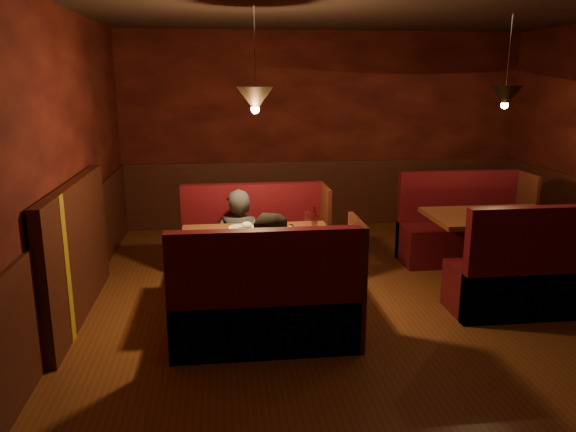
{
  "coord_description": "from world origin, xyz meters",
  "views": [
    {
      "loc": [
        -1.54,
        -4.87,
        2.24
      ],
      "look_at": [
        -0.92,
        0.3,
        0.95
      ],
      "focal_mm": 35.0,
      "sensor_mm": 36.0,
      "label": 1
    }
  ],
  "objects": [
    {
      "name": "room",
      "position": [
        -0.28,
        0.05,
        1.05
      ],
      "size": [
        6.02,
        7.02,
        2.92
      ],
      "color": "#5E3216",
      "rests_on": "ground"
    },
    {
      "name": "main_table",
      "position": [
        -1.21,
        0.3,
        0.6
      ],
      "size": [
        1.45,
        0.88,
        1.02
      ],
      "color": "#5A2A12",
      "rests_on": "ground"
    },
    {
      "name": "main_bench_far",
      "position": [
        -1.19,
        1.13,
        0.35
      ],
      "size": [
        1.6,
        0.57,
        1.09
      ],
      "color": "black",
      "rests_on": "ground"
    },
    {
      "name": "main_bench_near",
      "position": [
        -1.19,
        -0.52,
        0.35
      ],
      "size": [
        1.6,
        0.57,
        1.09
      ],
      "color": "black",
      "rests_on": "ground"
    },
    {
      "name": "second_table",
      "position": [
        1.4,
        0.74,
        0.59
      ],
      "size": [
        1.4,
        0.9,
        0.79
      ],
      "color": "#5A2A12",
      "rests_on": "ground"
    },
    {
      "name": "second_bench_far",
      "position": [
        1.43,
        1.58,
        0.35
      ],
      "size": [
        1.55,
        0.58,
        1.11
      ],
      "color": "black",
      "rests_on": "ground"
    },
    {
      "name": "second_bench_near",
      "position": [
        1.43,
        -0.1,
        0.35
      ],
      "size": [
        1.55,
        0.58,
        1.11
      ],
      "color": "black",
      "rests_on": "ground"
    },
    {
      "name": "diner_a",
      "position": [
        -1.38,
        0.96,
        0.72
      ],
      "size": [
        0.58,
        0.43,
        1.45
      ],
      "primitive_type": "imported",
      "rotation": [
        0.0,
        0.0,
        2.96
      ],
      "color": "#2E2E32",
      "rests_on": "ground"
    },
    {
      "name": "diner_b",
      "position": [
        -1.11,
        -0.4,
        0.75
      ],
      "size": [
        0.75,
        0.6,
        1.5
      ],
      "primitive_type": "imported",
      "rotation": [
        0.0,
        0.0,
        -0.05
      ],
      "color": "#2B251D",
      "rests_on": "ground"
    }
  ]
}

